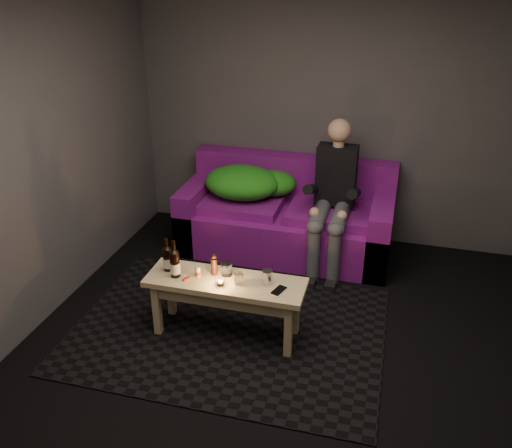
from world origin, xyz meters
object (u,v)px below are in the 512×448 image
Objects in this scene: coffee_table at (226,290)px; beer_bottle_b at (175,263)px; steel_cup at (267,277)px; sofa at (287,218)px; beer_bottle_a at (167,258)px; person at (333,194)px.

beer_bottle_b is (-0.39, -0.05, 0.20)m from coffee_table.
beer_bottle_b is at bearing -172.79° from steel_cup.
steel_cup is at bearing -83.08° from sofa.
beer_bottle_a reaches higher than coffee_table.
person is at bearing 51.52° from beer_bottle_a.
coffee_table is at bearing -172.67° from steel_cup.
beer_bottle_a is at bearing 143.22° from beer_bottle_b.
coffee_table is 0.52m from beer_bottle_a.
person is at bearing 66.40° from coffee_table.
sofa is 1.68m from beer_bottle_a.
steel_cup is (0.80, 0.02, -0.05)m from beer_bottle_a.
person is at bearing -19.85° from sofa.
person reaches higher than sofa.
sofa is 1.69× the size of coffee_table.
coffee_table is 11.27× the size of steel_cup.
person reaches higher than steel_cup.
beer_bottle_a is at bearing -128.48° from person.
sofa is at bearing 71.95° from beer_bottle_b.
beer_bottle_b is 0.71m from steel_cup.
coffee_table is 4.43× the size of beer_bottle_a.
beer_bottle_a is 0.12m from beer_bottle_b.
steel_cup is (0.71, 0.09, -0.06)m from beer_bottle_b.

